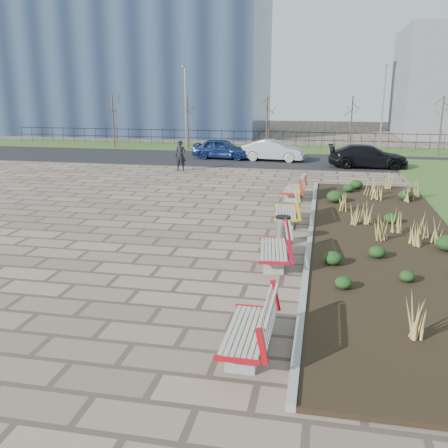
% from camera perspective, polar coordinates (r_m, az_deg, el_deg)
% --- Properties ---
extents(ground, '(120.00, 120.00, 0.00)m').
position_cam_1_polar(ground, '(12.30, -9.72, -7.38)').
color(ground, '#826A5A').
rests_on(ground, ground).
extents(planting_bed, '(4.50, 18.00, 0.10)m').
position_cam_1_polar(planting_bed, '(16.35, 18.00, -1.90)').
color(planting_bed, black).
rests_on(planting_bed, ground).
extents(planting_curb, '(0.16, 18.00, 0.15)m').
position_cam_1_polar(planting_curb, '(16.22, 9.82, -1.40)').
color(planting_curb, gray).
rests_on(planting_curb, ground).
extents(grass_verge_far, '(80.00, 5.00, 0.04)m').
position_cam_1_polar(grass_verge_far, '(39.05, 5.11, 8.58)').
color(grass_verge_far, '#33511E').
rests_on(grass_verge_far, ground).
extents(road, '(80.00, 7.00, 0.02)m').
position_cam_1_polar(road, '(33.14, 3.94, 7.34)').
color(road, black).
rests_on(road, ground).
extents(bench_a, '(0.91, 2.11, 1.00)m').
position_cam_1_polar(bench_a, '(9.27, 2.62, -11.71)').
color(bench_a, '#B90C16').
rests_on(bench_a, ground).
extents(bench_b, '(1.14, 2.19, 1.00)m').
position_cam_1_polar(bench_b, '(13.62, 5.67, -2.67)').
color(bench_b, red).
rests_on(bench_b, ground).
extents(bench_c, '(1.07, 2.17, 1.00)m').
position_cam_1_polar(bench_c, '(17.68, 7.07, 1.56)').
color(bench_c, yellow).
rests_on(bench_c, ground).
extents(bench_d, '(0.97, 2.13, 1.00)m').
position_cam_1_polar(bench_d, '(21.75, 7.94, 4.18)').
color(bench_d, red).
rests_on(bench_d, ground).
extents(litter_bin, '(0.46, 0.46, 0.87)m').
position_cam_1_polar(litter_bin, '(15.45, 6.74, -0.75)').
color(litter_bin, '#B2B2B7').
rests_on(litter_bin, ground).
extents(pedestrian, '(0.69, 0.52, 1.72)m').
position_cam_1_polar(pedestrian, '(28.84, -4.99, 7.79)').
color(pedestrian, black).
rests_on(pedestrian, ground).
extents(car_blue, '(4.01, 1.91, 1.32)m').
position_cam_1_polar(car_blue, '(33.42, -0.24, 8.60)').
color(car_blue, navy).
rests_on(car_blue, road).
extents(car_silver, '(4.11, 1.77, 1.32)m').
position_cam_1_polar(car_silver, '(32.68, 5.69, 8.36)').
color(car_silver, '#9DA0A5').
rests_on(car_silver, road).
extents(car_black, '(4.68, 2.05, 1.34)m').
position_cam_1_polar(car_black, '(30.97, 16.12, 7.45)').
color(car_black, black).
rests_on(car_black, road).
extents(tree_a, '(1.40, 1.40, 4.00)m').
position_cam_1_polar(tree_a, '(40.51, -12.54, 11.40)').
color(tree_a, '#4C3D2D').
rests_on(tree_a, grass_verge_far).
extents(tree_b, '(1.40, 1.40, 4.00)m').
position_cam_1_polar(tree_b, '(38.51, -4.17, 11.52)').
color(tree_b, '#4C3D2D').
rests_on(tree_b, grass_verge_far).
extents(tree_c, '(1.40, 1.40, 4.00)m').
position_cam_1_polar(tree_c, '(37.37, 4.92, 11.38)').
color(tree_c, '#4C3D2D').
rests_on(tree_c, grass_verge_far).
extents(tree_d, '(1.40, 1.40, 4.00)m').
position_cam_1_polar(tree_d, '(37.17, 14.32, 10.95)').
color(tree_d, '#4C3D2D').
rests_on(tree_d, grass_verge_far).
extents(tree_e, '(1.40, 1.40, 4.00)m').
position_cam_1_polar(tree_e, '(37.94, 23.54, 10.24)').
color(tree_e, '#4C3D2D').
rests_on(tree_e, grass_verge_far).
extents(lamp_west, '(0.24, 0.60, 6.00)m').
position_cam_1_polar(lamp_west, '(37.97, -4.40, 12.97)').
color(lamp_west, gray).
rests_on(lamp_west, grass_verge_far).
extents(lamp_east, '(0.24, 0.60, 6.00)m').
position_cam_1_polar(lamp_east, '(36.77, 17.64, 12.22)').
color(lamp_east, gray).
rests_on(lamp_east, grass_verge_far).
extents(railing_fence, '(44.00, 0.10, 1.20)m').
position_cam_1_polar(railing_fence, '(40.46, 5.37, 9.70)').
color(railing_fence, black).
rests_on(railing_fence, grass_verge_far).
extents(building_glass, '(40.00, 14.00, 15.00)m').
position_cam_1_polar(building_glass, '(56.99, -16.90, 17.73)').
color(building_glass, '#192338').
rests_on(building_glass, ground).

